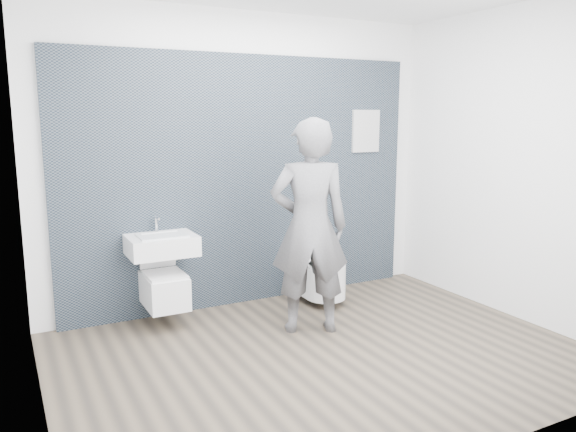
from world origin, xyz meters
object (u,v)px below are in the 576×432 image
visitor (309,227)px  washbasin (162,245)px  toilet_square (164,288)px  toilet_rounded (320,278)px

visitor → washbasin: bearing=-12.7°
washbasin → toilet_square: 0.39m
toilet_rounded → visitor: (-0.47, -0.61, 0.67)m
toilet_square → visitor: visitor is taller
washbasin → toilet_rounded: bearing=-4.1°
toilet_square → washbasin: bearing=90.0°
toilet_square → toilet_rounded: 1.55m
washbasin → visitor: 1.31m
washbasin → toilet_rounded: (1.54, -0.11, -0.48)m
toilet_square → visitor: size_ratio=0.36×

